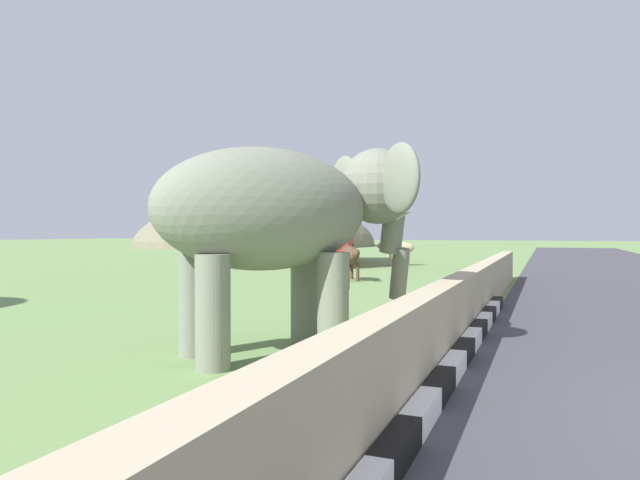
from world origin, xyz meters
TOP-DOWN VIEW (x-y plane):
  - striped_curb at (-0.35, 3.90)m, footprint 16.20×0.20m
  - barrier_parapet at (2.00, 4.20)m, footprint 28.00×0.36m
  - elephant at (1.48, 6.27)m, footprint 3.89×3.76m
  - person_handler at (2.61, 5.97)m, footprint 0.43×0.59m
  - bus_red at (22.62, 13.85)m, footprint 9.61×5.10m
  - cow_near at (12.99, 9.29)m, footprint 1.82×1.36m
  - cow_mid at (22.30, 9.86)m, footprint 0.96×1.93m
  - hill_east at (55.00, 35.15)m, footprint 33.85×27.08m

SIDE VIEW (x-z plane):
  - hill_east at x=55.00m, z-range -5.67..5.67m
  - striped_curb at x=-0.35m, z-range 0.00..0.24m
  - barrier_parapet at x=2.00m, z-range 0.00..1.00m
  - cow_near at x=12.99m, z-range 0.26..1.48m
  - cow_mid at x=22.30m, z-range 0.26..1.48m
  - person_handler at x=2.61m, z-range 0.10..1.75m
  - elephant at x=1.48m, z-range 0.48..3.47m
  - bus_red at x=22.62m, z-range 0.33..3.83m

